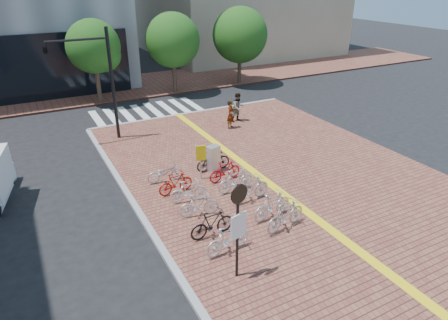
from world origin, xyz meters
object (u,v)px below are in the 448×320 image
bike_4 (176,183)px  bike_9 (236,180)px  pedestrian_a (231,115)px  utility_box (213,159)px  traffic_light_pole (83,66)px  bike_7 (272,205)px  pedestrian_b (238,107)px  bike_2 (199,205)px  bike_5 (165,173)px  yellow_sign (201,156)px  bike_1 (212,223)px  bike_11 (213,160)px  bike_8 (250,189)px  notice_sign (238,221)px  bike_3 (189,191)px  bike_10 (225,171)px  bike_0 (228,239)px  bike_6 (286,215)px

bike_4 → bike_9: 2.63m
pedestrian_a → utility_box: size_ratio=1.32×
pedestrian_a → traffic_light_pole: traffic_light_pole is taller
bike_7 → pedestrian_a: pedestrian_a is taller
pedestrian_b → bike_2: bearing=-134.9°
bike_5 → bike_7: (2.64, -4.79, 0.11)m
bike_9 → yellow_sign: bearing=23.1°
bike_1 → pedestrian_a: pedestrian_a is taller
bike_11 → pedestrian_b: (4.63, 5.64, 0.40)m
bike_8 → bike_11: (-0.08, 3.31, -0.05)m
bike_4 → bike_11: bearing=-69.5°
yellow_sign → notice_sign: bearing=-105.4°
bike_7 → bike_11: bike_7 is taller
pedestrian_a → yellow_sign: (-4.49, -5.31, 0.31)m
bike_2 → bike_1: bearing=-174.9°
bike_2 → bike_3: size_ratio=0.99×
yellow_sign → bike_1: bearing=-110.0°
bike_7 → bike_3: bearing=33.5°
bike_2 → bike_9: (2.26, 1.06, 0.04)m
bike_1 → bike_2: size_ratio=1.07×
pedestrian_a → bike_3: bearing=-168.1°
bike_9 → notice_sign: bearing=147.4°
traffic_light_pole → notice_sign: bearing=-82.8°
bike_10 → traffic_light_pole: size_ratio=0.27×
traffic_light_pole → bike_11: bearing=-55.6°
bike_1 → bike_4: bike_1 is taller
bike_0 → notice_sign: bearing=158.5°
bike_8 → yellow_sign: (-0.99, 2.76, 0.59)m
bike_11 → bike_7: bearing=-175.9°
bike_4 → bike_6: (2.63, -4.43, 0.09)m
bike_7 → utility_box: utility_box is taller
pedestrian_a → notice_sign: 13.48m
bike_6 → bike_9: bike_6 is taller
bike_2 → yellow_sign: yellow_sign is taller
bike_1 → notice_sign: bearing=170.8°
bike_6 → bike_11: size_ratio=1.10×
bike_4 → pedestrian_b: 9.86m
bike_8 → pedestrian_b: pedestrian_b is taller
bike_6 → utility_box: 5.59m
pedestrian_b → notice_sign: size_ratio=0.55×
bike_5 → notice_sign: bearing=-177.7°
pedestrian_b → bike_11: bearing=-136.6°
utility_box → bike_2: bearing=-124.6°
bike_8 → bike_10: bike_8 is taller
bike_1 → bike_7: 2.63m
bike_6 → traffic_light_pole: bearing=9.7°
bike_1 → bike_10: size_ratio=1.06×
bike_6 → bike_8: size_ratio=1.00×
bike_9 → pedestrian_b: (4.67, 7.93, 0.39)m
bike_6 → bike_7: (-0.01, 0.86, -0.02)m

